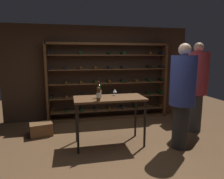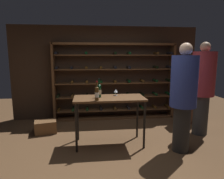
% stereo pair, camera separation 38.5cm
% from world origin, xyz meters
% --- Properties ---
extents(ground_plane, '(10.36, 10.36, 0.00)m').
position_xyz_m(ground_plane, '(0.00, 0.00, 0.00)').
color(ground_plane, brown).
extents(back_wall, '(5.25, 0.10, 2.60)m').
position_xyz_m(back_wall, '(0.00, 2.18, 1.30)').
color(back_wall, '#3D2B1E').
rests_on(back_wall, ground).
extents(wine_rack, '(3.40, 0.32, 2.13)m').
position_xyz_m(wine_rack, '(0.23, 1.97, 1.05)').
color(wine_rack, brown).
rests_on(wine_rack, ground).
extents(tasting_table, '(1.39, 0.66, 0.97)m').
position_xyz_m(tasting_table, '(-0.11, 0.26, 0.87)').
color(tasting_table, brown).
rests_on(tasting_table, ground).
extents(person_host_in_suit, '(0.48, 0.48, 2.01)m').
position_xyz_m(person_host_in_suit, '(1.20, -0.19, 1.11)').
color(person_host_in_suit, '#272727').
rests_on(person_host_in_suit, ground).
extents(person_guest_khaki, '(0.51, 0.52, 2.08)m').
position_xyz_m(person_guest_khaki, '(2.02, 0.57, 1.15)').
color(person_guest_khaki, '#323232').
rests_on(person_guest_khaki, ground).
extents(wine_crate, '(0.54, 0.44, 0.29)m').
position_xyz_m(wine_crate, '(-1.53, 1.03, 0.15)').
color(wine_crate, brown).
rests_on(wine_crate, ground).
extents(display_cabinet, '(0.44, 0.36, 1.53)m').
position_xyz_m(display_cabinet, '(2.20, 1.41, 0.77)').
color(display_cabinet, '#4C2D1E').
rests_on(display_cabinet, ground).
extents(wine_bottle_red_label, '(0.08, 0.08, 0.38)m').
position_xyz_m(wine_bottle_red_label, '(-0.31, 0.29, 1.11)').
color(wine_bottle_red_label, black).
rests_on(wine_bottle_red_label, tasting_table).
extents(wine_bottle_amber_reserve, '(0.07, 0.07, 0.36)m').
position_xyz_m(wine_bottle_amber_reserve, '(-0.37, -0.00, 1.11)').
color(wine_bottle_amber_reserve, '#4C3314').
rests_on(wine_bottle_amber_reserve, tasting_table).
extents(wine_glass_stemmed_center, '(0.08, 0.08, 0.13)m').
position_xyz_m(wine_glass_stemmed_center, '(0.04, 0.44, 1.07)').
color(wine_glass_stemmed_center, silver).
rests_on(wine_glass_stemmed_center, tasting_table).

